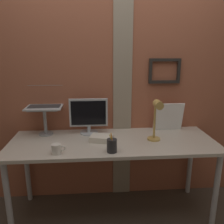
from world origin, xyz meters
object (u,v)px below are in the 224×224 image
at_px(desk_lamp, 156,116).
at_px(coffee_mug, 57,149).
at_px(monitor, 89,115).
at_px(pen_cup, 112,146).
at_px(whiteboard_panel, 168,117).
at_px(laptop, 45,101).

xyz_separation_m(desk_lamp, coffee_mug, (-0.86, -0.19, -0.20)).
distance_m(monitor, coffee_mug, 0.55).
bearing_deg(coffee_mug, pen_cup, -0.01).
bearing_deg(pen_cup, coffee_mug, 179.99).
bearing_deg(whiteboard_panel, laptop, 178.04).
xyz_separation_m(laptop, desk_lamp, (1.04, -0.35, -0.08)).
xyz_separation_m(whiteboard_panel, pen_cup, (-0.63, -0.49, -0.09)).
relative_size(desk_lamp, coffee_mug, 3.48).
height_order(monitor, laptop, laptop).
bearing_deg(monitor, laptop, 170.37).
relative_size(laptop, coffee_mug, 3.04).
bearing_deg(laptop, whiteboard_panel, -1.96).
xyz_separation_m(whiteboard_panel, desk_lamp, (-0.21, -0.30, 0.10)).
height_order(laptop, desk_lamp, laptop).
bearing_deg(desk_lamp, coffee_mug, -167.61).
bearing_deg(laptop, monitor, -9.63).
bearing_deg(monitor, pen_cup, -67.00).
bearing_deg(coffee_mug, whiteboard_panel, 24.66).
height_order(desk_lamp, coffee_mug, desk_lamp).
relative_size(laptop, whiteboard_panel, 1.13).
height_order(monitor, whiteboard_panel, monitor).
xyz_separation_m(laptop, pen_cup, (0.63, -0.54, -0.27)).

